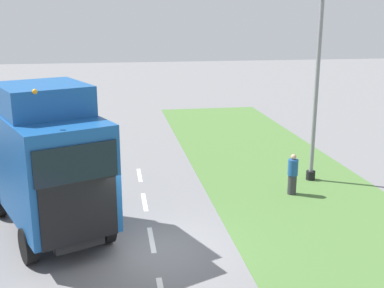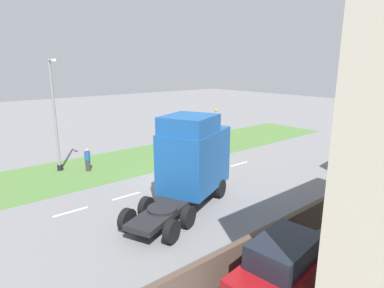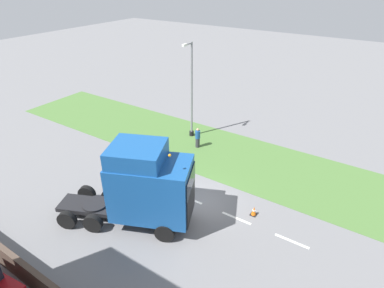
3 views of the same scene
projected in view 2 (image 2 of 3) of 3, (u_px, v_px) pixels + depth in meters
The scene contains 10 objects.
ground_plane at pixel (180, 181), 20.88m from camera, with size 120.00×120.00×0.00m, color slate.
grass_verge at pixel (134, 160), 25.35m from camera, with size 7.00×44.00×0.01m.
lane_markings at pixel (171, 183), 20.45m from camera, with size 0.16×14.60×0.00m.
boundary_wall at pixel (306, 221), 14.01m from camera, with size 0.25×24.00×1.36m.
lorry_cab at pixel (192, 159), 17.20m from camera, with size 5.18×7.67×4.97m.
flatbed_truck at pixel (362, 155), 21.92m from camera, with size 2.86×5.55×2.60m.
parked_car at pixel (284, 271), 10.06m from camera, with size 2.26×4.48×2.19m.
lamp_post at pixel (56, 122), 22.07m from camera, with size 1.31×0.38×7.74m.
pedestrian at pixel (88, 160), 22.65m from camera, with size 0.39×0.39×1.64m.
traffic_cone_lead at pixel (208, 164), 23.40m from camera, with size 0.36×0.36×0.58m.
Camera 2 is at (15.63, -12.02, 7.33)m, focal length 30.00 mm.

